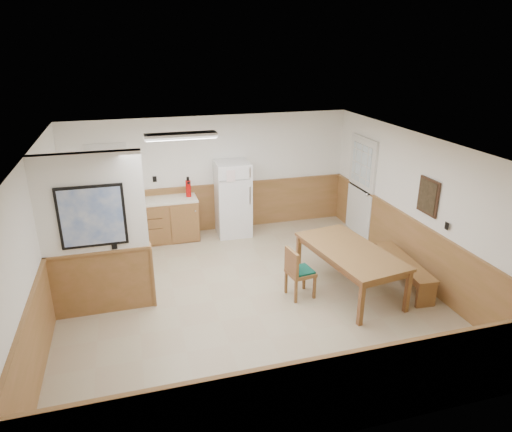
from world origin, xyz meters
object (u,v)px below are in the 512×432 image
object	(u,v)px
soap_bottle	(101,200)
dining_bench	(404,266)
refrigerator	(233,199)
dining_table	(350,254)
dining_chair	(296,269)
fire_extinguisher	(188,188)

from	to	relation	value
soap_bottle	dining_bench	bearing A→B (deg)	-31.11
refrigerator	dining_table	bearing A→B (deg)	-63.93
dining_bench	dining_chair	distance (m)	1.92
dining_table	fire_extinguisher	xyz separation A→B (m)	(-2.21, 2.96, 0.42)
fire_extinguisher	refrigerator	bearing A→B (deg)	1.93
dining_table	dining_chair	distance (m)	0.93
refrigerator	dining_table	world-z (taller)	refrigerator
refrigerator	soap_bottle	bearing A→B (deg)	-178.03
fire_extinguisher	dining_table	bearing A→B (deg)	-46.50
dining_chair	fire_extinguisher	xyz separation A→B (m)	(-1.29, 2.93, 0.59)
dining_chair	dining_table	bearing A→B (deg)	-10.05
dining_table	fire_extinguisher	distance (m)	3.72
refrigerator	dining_bench	size ratio (longest dim) A/B	1.01
soap_bottle	fire_extinguisher	bearing A→B (deg)	2.58
refrigerator	soap_bottle	distance (m)	2.66
dining_bench	soap_bottle	distance (m)	5.79
dining_bench	dining_chair	size ratio (longest dim) A/B	1.86
refrigerator	dining_table	size ratio (longest dim) A/B	0.76
dining_table	dining_chair	world-z (taller)	dining_chair
fire_extinguisher	soap_bottle	distance (m)	1.73
refrigerator	dining_bench	xyz separation A→B (m)	(2.28, -2.97, -0.45)
dining_table	soap_bottle	size ratio (longest dim) A/B	9.33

